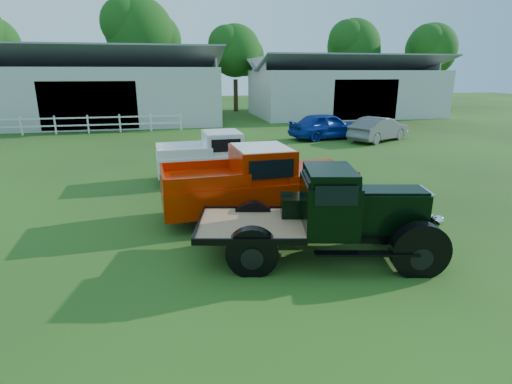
{
  "coord_description": "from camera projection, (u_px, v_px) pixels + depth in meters",
  "views": [
    {
      "loc": [
        -1.81,
        -8.06,
        3.92
      ],
      "look_at": [
        0.2,
        1.2,
        1.05
      ],
      "focal_mm": 28.0,
      "sensor_mm": 36.0,
      "label": 1
    }
  ],
  "objects": [
    {
      "name": "ground",
      "position": [
        259.0,
        252.0,
        9.05
      ],
      "size": [
        120.0,
        120.0,
        0.0
      ],
      "primitive_type": "plane",
      "color": "#253516"
    },
    {
      "name": "shed_left",
      "position": [
        99.0,
        86.0,
        31.13
      ],
      "size": [
        18.8,
        10.2,
        5.6
      ],
      "primitive_type": null,
      "color": "beige",
      "rests_on": "ground"
    },
    {
      "name": "shed_right",
      "position": [
        344.0,
        86.0,
        36.38
      ],
      "size": [
        16.8,
        9.2,
        5.2
      ],
      "primitive_type": null,
      "color": "beige",
      "rests_on": "ground"
    },
    {
      "name": "fence_rail",
      "position": [
        72.0,
        125.0,
        25.95
      ],
      "size": [
        14.2,
        0.16,
        1.2
      ],
      "primitive_type": null,
      "color": "white",
      "rests_on": "ground"
    },
    {
      "name": "tree_b",
      "position": [
        141.0,
        51.0,
        38.36
      ],
      "size": [
        6.9,
        6.9,
        11.5
      ],
      "primitive_type": null,
      "color": "#15450E",
      "rests_on": "ground"
    },
    {
      "name": "tree_c",
      "position": [
        235.0,
        65.0,
        39.62
      ],
      "size": [
        5.4,
        5.4,
        9.0
      ],
      "primitive_type": null,
      "color": "#15450E",
      "rests_on": "ground"
    },
    {
      "name": "tree_d",
      "position": [
        353.0,
        61.0,
        43.05
      ],
      "size": [
        6.0,
        6.0,
        10.0
      ],
      "primitive_type": null,
      "color": "#15450E",
      "rests_on": "ground"
    },
    {
      "name": "tree_e",
      "position": [
        429.0,
        63.0,
        42.87
      ],
      "size": [
        5.7,
        5.7,
        9.5
      ],
      "primitive_type": null,
      "color": "#15450E",
      "rests_on": "ground"
    },
    {
      "name": "vintage_flatbed",
      "position": [
        323.0,
        214.0,
        8.51
      ],
      "size": [
        5.38,
        3.05,
        2.01
      ],
      "primitive_type": null,
      "rotation": [
        0.0,
        0.0,
        -0.22
      ],
      "color": "black",
      "rests_on": "ground"
    },
    {
      "name": "red_pickup",
      "position": [
        258.0,
        181.0,
        11.06
      ],
      "size": [
        5.55,
        2.39,
        1.99
      ],
      "primitive_type": null,
      "rotation": [
        0.0,
        0.0,
        0.05
      ],
      "color": "#B51E01",
      "rests_on": "ground"
    },
    {
      "name": "white_pickup",
      "position": [
        220.0,
        156.0,
        14.91
      ],
      "size": [
        4.89,
        2.07,
        1.77
      ],
      "primitive_type": null,
      "rotation": [
        0.0,
        0.0,
        0.04
      ],
      "color": "white",
      "rests_on": "ground"
    },
    {
      "name": "misc_car_blue",
      "position": [
        327.0,
        126.0,
        23.94
      ],
      "size": [
        4.83,
        2.57,
        1.56
      ],
      "primitive_type": "imported",
      "rotation": [
        0.0,
        0.0,
        1.74
      ],
      "color": "navy",
      "rests_on": "ground"
    },
    {
      "name": "misc_car_grey",
      "position": [
        379.0,
        129.0,
        23.23
      ],
      "size": [
        4.42,
        3.37,
        1.4
      ],
      "primitive_type": "imported",
      "rotation": [
        0.0,
        0.0,
        2.08
      ],
      "color": "#5A5A5B",
      "rests_on": "ground"
    }
  ]
}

